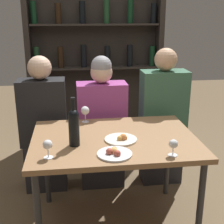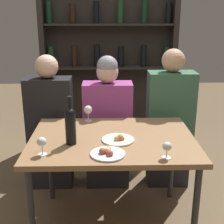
% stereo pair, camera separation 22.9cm
% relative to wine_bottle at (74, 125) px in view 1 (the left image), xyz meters
% --- Properties ---
extents(ground_plane, '(10.00, 10.00, 0.00)m').
position_rel_wine_bottle_xyz_m(ground_plane, '(0.28, 0.10, -0.87)').
color(ground_plane, brown).
extents(dining_table, '(1.17, 0.85, 0.73)m').
position_rel_wine_bottle_xyz_m(dining_table, '(0.28, 0.10, -0.21)').
color(dining_table, olive).
rests_on(dining_table, ground_plane).
extents(wine_rack_wall, '(1.58, 0.21, 2.20)m').
position_rel_wine_bottle_xyz_m(wine_rack_wall, '(0.28, 1.77, 0.28)').
color(wine_rack_wall, '#28231E').
rests_on(wine_rack_wall, ground_plane).
extents(wine_bottle, '(0.07, 0.07, 0.33)m').
position_rel_wine_bottle_xyz_m(wine_bottle, '(0.00, 0.00, 0.00)').
color(wine_bottle, black).
rests_on(wine_bottle, dining_table).
extents(wine_glass_0, '(0.06, 0.06, 0.12)m').
position_rel_wine_bottle_xyz_m(wine_glass_0, '(-0.16, -0.17, -0.06)').
color(wine_glass_0, silver).
rests_on(wine_glass_0, dining_table).
extents(wine_glass_1, '(0.07, 0.07, 0.13)m').
position_rel_wine_bottle_xyz_m(wine_glass_1, '(0.09, 0.46, -0.05)').
color(wine_glass_1, silver).
rests_on(wine_glass_1, dining_table).
extents(wine_glass_2, '(0.06, 0.06, 0.11)m').
position_rel_wine_bottle_xyz_m(wine_glass_2, '(0.60, -0.23, -0.07)').
color(wine_glass_2, silver).
rests_on(wine_glass_2, dining_table).
extents(food_plate_0, '(0.23, 0.23, 0.05)m').
position_rel_wine_bottle_xyz_m(food_plate_0, '(0.32, 0.04, -0.13)').
color(food_plate_0, silver).
rests_on(food_plate_0, dining_table).
extents(food_plate_1, '(0.22, 0.22, 0.05)m').
position_rel_wine_bottle_xyz_m(food_plate_1, '(0.24, -0.18, -0.13)').
color(food_plate_1, silver).
rests_on(food_plate_1, dining_table).
extents(seated_person_left, '(0.41, 0.22, 1.23)m').
position_rel_wine_bottle_xyz_m(seated_person_left, '(-0.27, 0.72, -0.29)').
color(seated_person_left, '#26262B').
rests_on(seated_person_left, ground_plane).
extents(seated_person_center, '(0.44, 0.22, 1.23)m').
position_rel_wine_bottle_xyz_m(seated_person_center, '(0.25, 0.72, -0.29)').
color(seated_person_center, '#26262B').
rests_on(seated_person_center, ground_plane).
extents(seated_person_right, '(0.41, 0.22, 1.28)m').
position_rel_wine_bottle_xyz_m(seated_person_right, '(0.82, 0.72, -0.26)').
color(seated_person_right, '#26262B').
rests_on(seated_person_right, ground_plane).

